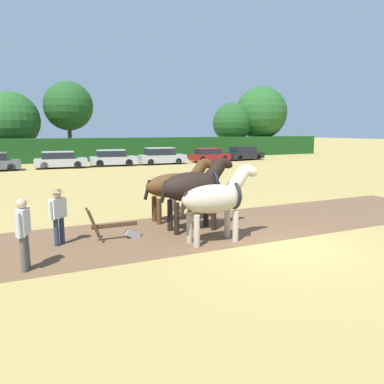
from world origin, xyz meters
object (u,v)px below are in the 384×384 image
at_px(parked_car_center, 60,160).
at_px(parked_car_end_right, 244,153).
at_px(farmer_at_plow, 58,212).
at_px(tree_center_right, 68,106).
at_px(parked_car_far_right, 209,155).
at_px(tree_right, 232,123).
at_px(plow, 119,229).
at_px(draft_horse_lead_right, 195,187).
at_px(parked_car_center_right, 113,158).
at_px(farmer_onlooker_left, 23,229).
at_px(parked_car_right, 161,156).
at_px(tree_center, 10,121).
at_px(farmer_beside_team, 172,189).
at_px(tree_far_right, 261,113).
at_px(draft_horse_lead_left, 216,198).
at_px(draft_horse_trail_left, 178,185).

bearing_deg(parked_car_center, parked_car_end_right, 8.16).
bearing_deg(farmer_at_plow, parked_car_center, 135.63).
bearing_deg(tree_center_right, parked_car_far_right, -41.64).
xyz_separation_m(tree_right, plow, (-24.69, -32.60, -3.93)).
bearing_deg(draft_horse_lead_right, plow, 180.00).
bearing_deg(parked_car_far_right, parked_car_center_right, 178.24).
bearing_deg(farmer_onlooker_left, parked_car_right, 81.17).
relative_size(tree_center_right, draft_horse_lead_right, 3.23).
height_order(farmer_onlooker_left, parked_car_end_right, farmer_onlooker_left).
height_order(tree_center, parked_car_right, tree_center).
relative_size(farmer_beside_team, parked_car_far_right, 0.37).
height_order(farmer_at_plow, parked_car_right, farmer_at_plow).
height_order(parked_car_right, parked_car_far_right, parked_car_right).
distance_m(farmer_at_plow, parked_car_far_right, 29.18).
relative_size(parked_car_right, parked_car_far_right, 1.09).
bearing_deg(parked_car_center, tree_far_right, 24.32).
height_order(tree_center_right, tree_right, tree_center_right).
relative_size(tree_right, parked_car_center, 1.52).
bearing_deg(tree_right, parked_car_center, -158.60).
distance_m(farmer_at_plow, parked_car_center, 23.42).
height_order(tree_center, farmer_at_plow, tree_center).
relative_size(parked_car_center_right, parked_car_right, 0.96).
bearing_deg(parked_car_right, parked_car_center, -178.02).
bearing_deg(parked_car_far_right, tree_center, 147.91).
bearing_deg(plow, tree_center_right, 85.08).
bearing_deg(plow, draft_horse_lead_right, -0.00).
relative_size(tree_far_right, draft_horse_lead_left, 3.44).
height_order(tree_center, parked_car_center, tree_center).
height_order(tree_center_right, parked_car_far_right, tree_center_right).
xyz_separation_m(tree_center, farmer_onlooker_left, (-0.43, -35.80, -3.26)).
xyz_separation_m(tree_center, parked_car_center_right, (8.15, -10.84, -3.55)).
bearing_deg(parked_car_far_right, farmer_onlooker_left, -128.27).
height_order(draft_horse_lead_right, draft_horse_trail_left, draft_horse_lead_right).
bearing_deg(parked_car_far_right, tree_right, 45.80).
bearing_deg(draft_horse_trail_left, draft_horse_lead_right, -90.31).
bearing_deg(parked_car_center_right, draft_horse_trail_left, -90.67).
relative_size(draft_horse_trail_left, farmer_at_plow, 1.72).
bearing_deg(parked_car_center_right, draft_horse_lead_right, -90.25).
distance_m(tree_center, draft_horse_trail_left, 33.37).
bearing_deg(farmer_beside_team, plow, -167.58).
distance_m(parked_car_far_right, parked_car_end_right, 4.71).
bearing_deg(draft_horse_lead_right, parked_car_right, 72.24).
distance_m(tree_far_right, farmer_beside_team, 39.34).
bearing_deg(draft_horse_lead_left, parked_car_center, 94.30).
bearing_deg(draft_horse_trail_left, parked_car_center_right, 82.89).
distance_m(draft_horse_trail_left, parked_car_end_right, 28.89).
xyz_separation_m(draft_horse_lead_right, draft_horse_trail_left, (0.04, 1.46, -0.15)).
relative_size(parked_car_center_right, parked_car_far_right, 1.05).
xyz_separation_m(draft_horse_trail_left, parked_car_far_right, (13.48, 21.95, -0.62)).
height_order(tree_right, parked_car_right, tree_right).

